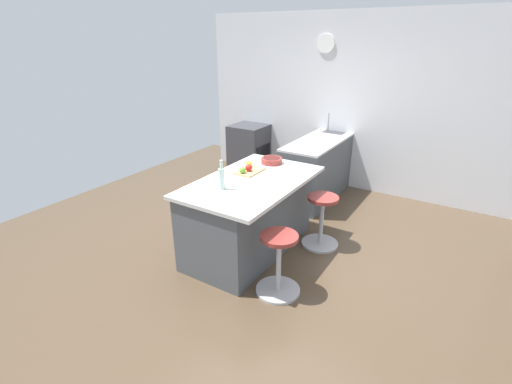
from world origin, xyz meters
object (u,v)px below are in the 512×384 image
stool_middle (279,266)px  cutting_board (249,171)px  apple_yellow (249,164)px  fruit_bowl (272,160)px  kitchen_island (249,215)px  apple_green (242,170)px  oven_range (249,149)px  apple_red (249,168)px  water_bottle (222,178)px  stool_by_window (321,223)px

stool_middle → cutting_board: cutting_board is taller
apple_yellow → fruit_bowl: bearing=155.8°
kitchen_island → apple_green: (-0.08, -0.13, 0.49)m
kitchen_island → stool_middle: kitchen_island is taller
cutting_board → apple_yellow: 0.13m
oven_range → apple_green: (2.18, 1.33, 0.50)m
kitchen_island → fruit_bowl: bearing=-174.5°
apple_yellow → apple_red: bearing=32.2°
kitchen_island → apple_yellow: apple_yellow is taller
apple_yellow → cutting_board: bearing=35.2°
cutting_board → water_bottle: 0.60m
apple_red → apple_yellow: apple_red is taller
oven_range → stool_middle: (2.79, 2.15, -0.14)m
oven_range → stool_middle: size_ratio=1.38×
stool_middle → water_bottle: 1.05m
apple_red → cutting_board: bearing=-158.3°
stool_by_window → stool_middle: same height
oven_range → apple_red: size_ratio=11.12×
kitchen_island → stool_by_window: size_ratio=2.64×
stool_middle → apple_red: (-0.70, -0.79, 0.64)m
kitchen_island → apple_red: apple_red is taller
cutting_board → apple_red: apple_red is taller
stool_middle → apple_green: bearing=-126.5°
stool_by_window → water_bottle: size_ratio=2.04×
apple_red → water_bottle: size_ratio=0.25×
oven_range → apple_red: bearing=33.0°
apple_green → water_bottle: (0.46, 0.06, 0.07)m
apple_green → apple_red: size_ratio=0.93×
apple_green → cutting_board: bearing=175.3°
cutting_board → apple_green: bearing=-4.7°
apple_yellow → water_bottle: water_bottle is taller
fruit_bowl → oven_range: bearing=-139.5°
stool_by_window → apple_green: (0.45, -0.82, 0.64)m
apple_yellow → water_bottle: size_ratio=0.23×
kitchen_island → stool_middle: 0.87m
oven_range → fruit_bowl: size_ratio=3.40×
cutting_board → water_bottle: water_bottle is taller
stool_by_window → apple_yellow: 1.11m
kitchen_island → water_bottle: bearing=-11.2°
cutting_board → apple_red: 0.06m
apple_red → fruit_bowl: bearing=173.4°
apple_yellow → apple_green: bearing=15.0°
stool_by_window → stool_middle: 1.05m
apple_yellow → fruit_bowl: 0.33m
kitchen_island → cutting_board: bearing=-149.1°
stool_middle → oven_range: bearing=-142.4°
kitchen_island → apple_yellow: (-0.31, -0.20, 0.49)m
oven_range → stool_by_window: (1.74, 2.15, -0.14)m
apple_green → water_bottle: bearing=7.2°
oven_range → apple_yellow: (1.95, 1.27, 0.50)m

